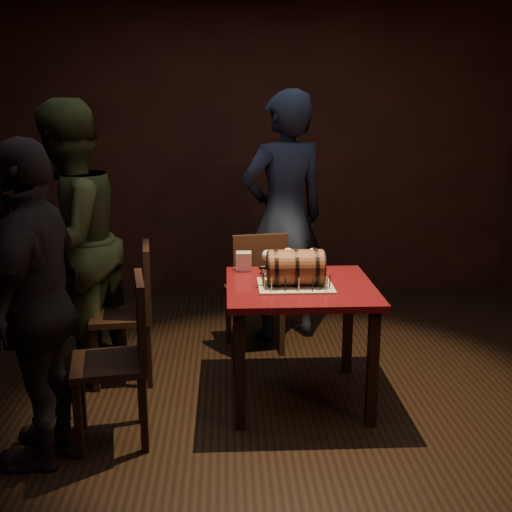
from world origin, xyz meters
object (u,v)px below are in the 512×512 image
(pint_of_ale, at_px, (273,266))
(chair_left_front, at_px, (124,351))
(wine_glass_right, at_px, (313,255))
(chair_left_rear, at_px, (133,305))
(chair_back, at_px, (257,286))
(pub_table, at_px, (300,302))
(person_back, at_px, (284,218))
(wine_glass_mid, at_px, (288,254))
(wine_glass_left, at_px, (267,256))
(barrel_cake, at_px, (295,267))
(person_left_rear, at_px, (68,243))
(person_left_front, at_px, (37,305))

(pint_of_ale, xyz_separation_m, chair_left_front, (-0.86, -0.64, -0.30))
(wine_glass_right, xyz_separation_m, chair_left_rear, (-1.19, 0.05, -0.35))
(chair_back, relative_size, chair_left_front, 1.00)
(pub_table, relative_size, person_back, 0.47)
(chair_left_rear, bearing_deg, wine_glass_right, -2.42)
(wine_glass_mid, relative_size, pint_of_ale, 1.07)
(wine_glass_left, distance_m, wine_glass_right, 0.31)
(chair_back, bearing_deg, wine_glass_left, -85.20)
(wine_glass_mid, xyz_separation_m, pint_of_ale, (-0.11, -0.12, -0.04))
(pint_of_ale, height_order, chair_back, chair_back)
(chair_left_front, height_order, person_back, person_back)
(wine_glass_mid, height_order, chair_left_front, chair_left_front)
(pub_table, relative_size, barrel_cake, 2.29)
(wine_glass_left, relative_size, person_left_rear, 0.09)
(barrel_cake, distance_m, person_left_front, 1.49)
(pint_of_ale, bearing_deg, chair_back, 97.20)
(wine_glass_mid, xyz_separation_m, chair_back, (-0.18, 0.45, -0.34))
(chair_back, bearing_deg, person_left_front, -130.70)
(pub_table, height_order, pint_of_ale, pint_of_ale)
(chair_left_rear, relative_size, person_left_front, 0.55)
(wine_glass_mid, relative_size, person_left_front, 0.10)
(pint_of_ale, bearing_deg, pub_table, -49.61)
(wine_glass_left, relative_size, chair_back, 0.17)
(person_left_front, bearing_deg, chair_left_front, 118.50)
(wine_glass_left, relative_size, wine_glass_mid, 1.00)
(pub_table, distance_m, person_left_rear, 1.58)
(person_left_front, bearing_deg, wine_glass_mid, 130.43)
(barrel_cake, height_order, chair_left_front, barrel_cake)
(wine_glass_left, xyz_separation_m, pint_of_ale, (0.03, -0.07, -0.05))
(wine_glass_mid, distance_m, person_left_rear, 1.46)
(wine_glass_right, xyz_separation_m, pint_of_ale, (-0.27, -0.11, -0.05))
(person_left_rear, bearing_deg, pint_of_ale, 103.41)
(chair_left_rear, distance_m, person_back, 1.38)
(wine_glass_right, height_order, person_left_front, person_left_front)
(barrel_cake, relative_size, chair_left_rear, 0.42)
(person_left_front, bearing_deg, wine_glass_right, 127.26)
(wine_glass_right, height_order, pint_of_ale, wine_glass_right)
(barrel_cake, bearing_deg, pint_of_ale, 118.42)
(wine_glass_left, relative_size, person_left_front, 0.10)
(chair_left_rear, bearing_deg, barrel_cake, -20.42)
(person_back, bearing_deg, pub_table, 68.24)
(chair_back, relative_size, person_left_front, 0.55)
(wine_glass_left, height_order, chair_left_rear, chair_left_rear)
(pub_table, height_order, person_back, person_back)
(barrel_cake, height_order, wine_glass_left, barrel_cake)
(person_back, bearing_deg, chair_back, 34.10)
(barrel_cake, height_order, chair_left_rear, barrel_cake)
(chair_left_front, xyz_separation_m, person_back, (1.01, 1.55, 0.44))
(wine_glass_left, distance_m, chair_back, 0.61)
(person_left_rear, bearing_deg, person_left_front, 27.95)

